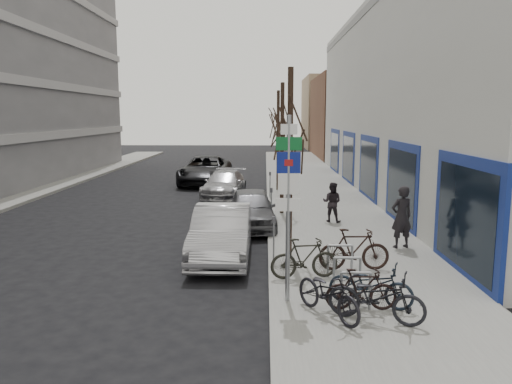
{
  "coord_description": "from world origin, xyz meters",
  "views": [
    {
      "loc": [
        1.9,
        -10.52,
        4.19
      ],
      "look_at": [
        1.64,
        3.68,
        2.0
      ],
      "focal_mm": 35.0,
      "sensor_mm": 36.0,
      "label": 1
    }
  ],
  "objects_px": {
    "highway_sign_pole": "(288,197)",
    "pedestrian_near": "(402,217)",
    "parked_car_back": "(224,184)",
    "lane_car": "(205,170)",
    "tree_mid": "(282,117)",
    "bike_near_right": "(361,289)",
    "bike_near_left": "(329,289)",
    "pedestrian_far": "(332,202)",
    "parked_car_mid": "(252,209)",
    "bike_mid_inner": "(304,258)",
    "meter_front": "(274,234)",
    "bike_far_inner": "(354,249)",
    "parked_car_front": "(222,233)",
    "tree_near": "(290,118)",
    "bike_far_curb": "(376,293)",
    "meter_mid": "(271,201)",
    "bike_mid_curb": "(371,281)",
    "tree_far": "(278,117)",
    "bike_rack": "(347,270)",
    "meter_back": "(270,182)"
  },
  "relations": [
    {
      "from": "highway_sign_pole",
      "to": "pedestrian_near",
      "type": "xyz_separation_m",
      "value": [
        3.68,
        4.52,
        -1.34
      ]
    },
    {
      "from": "parked_car_back",
      "to": "lane_car",
      "type": "xyz_separation_m",
      "value": [
        -1.56,
        4.94,
        0.18
      ]
    },
    {
      "from": "tree_mid",
      "to": "bike_near_right",
      "type": "bearing_deg",
      "value": -82.88
    },
    {
      "from": "bike_near_left",
      "to": "pedestrian_far",
      "type": "relative_size",
      "value": 1.23
    },
    {
      "from": "parked_car_mid",
      "to": "pedestrian_far",
      "type": "relative_size",
      "value": 2.79
    },
    {
      "from": "highway_sign_pole",
      "to": "pedestrian_near",
      "type": "distance_m",
      "value": 5.98
    },
    {
      "from": "highway_sign_pole",
      "to": "bike_mid_inner",
      "type": "xyz_separation_m",
      "value": [
        0.49,
        1.53,
        -1.78
      ]
    },
    {
      "from": "pedestrian_near",
      "to": "bike_near_right",
      "type": "bearing_deg",
      "value": 48.78
    },
    {
      "from": "meter_front",
      "to": "bike_far_inner",
      "type": "relative_size",
      "value": 0.67
    },
    {
      "from": "bike_mid_inner",
      "to": "parked_car_front",
      "type": "height_order",
      "value": "parked_car_front"
    },
    {
      "from": "tree_near",
      "to": "lane_car",
      "type": "relative_size",
      "value": 0.9
    },
    {
      "from": "parked_car_mid",
      "to": "bike_far_inner",
      "type": "bearing_deg",
      "value": -66.35
    },
    {
      "from": "meter_front",
      "to": "bike_near_left",
      "type": "distance_m",
      "value": 4.02
    },
    {
      "from": "tree_near",
      "to": "bike_near_right",
      "type": "xyz_separation_m",
      "value": [
        1.32,
        -4.03,
        -3.5
      ]
    },
    {
      "from": "bike_far_curb",
      "to": "parked_car_front",
      "type": "relative_size",
      "value": 0.41
    },
    {
      "from": "meter_mid",
      "to": "pedestrian_near",
      "type": "relative_size",
      "value": 0.66
    },
    {
      "from": "bike_near_right",
      "to": "bike_mid_curb",
      "type": "distance_m",
      "value": 0.35
    },
    {
      "from": "tree_far",
      "to": "lane_car",
      "type": "bearing_deg",
      "value": 142.51
    },
    {
      "from": "bike_rack",
      "to": "meter_back",
      "type": "relative_size",
      "value": 1.78
    },
    {
      "from": "bike_rack",
      "to": "tree_near",
      "type": "distance_m",
      "value": 4.66
    },
    {
      "from": "bike_far_curb",
      "to": "pedestrian_far",
      "type": "distance_m",
      "value": 9.37
    },
    {
      "from": "bike_far_inner",
      "to": "lane_car",
      "type": "bearing_deg",
      "value": 16.05
    },
    {
      "from": "highway_sign_pole",
      "to": "meter_back",
      "type": "distance_m",
      "value": 14.1
    },
    {
      "from": "highway_sign_pole",
      "to": "parked_car_mid",
      "type": "relative_size",
      "value": 0.98
    },
    {
      "from": "parked_car_front",
      "to": "lane_car",
      "type": "relative_size",
      "value": 0.76
    },
    {
      "from": "meter_front",
      "to": "meter_back",
      "type": "distance_m",
      "value": 11.0
    },
    {
      "from": "meter_front",
      "to": "bike_near_left",
      "type": "bearing_deg",
      "value": -75.02
    },
    {
      "from": "parked_car_front",
      "to": "highway_sign_pole",
      "type": "bearing_deg",
      "value": -65.03
    },
    {
      "from": "highway_sign_pole",
      "to": "parked_car_back",
      "type": "xyz_separation_m",
      "value": [
        -2.6,
        14.92,
        -1.79
      ]
    },
    {
      "from": "bike_far_inner",
      "to": "parked_car_front",
      "type": "bearing_deg",
      "value": 64.21
    },
    {
      "from": "bike_near_left",
      "to": "bike_mid_inner",
      "type": "relative_size",
      "value": 1.09
    },
    {
      "from": "bike_near_left",
      "to": "parked_car_front",
      "type": "height_order",
      "value": "parked_car_front"
    },
    {
      "from": "meter_mid",
      "to": "pedestrian_far",
      "type": "height_order",
      "value": "pedestrian_far"
    },
    {
      "from": "parked_car_front",
      "to": "parked_car_mid",
      "type": "relative_size",
      "value": 1.09
    },
    {
      "from": "bike_near_left",
      "to": "tree_near",
      "type": "bearing_deg",
      "value": 64.83
    },
    {
      "from": "bike_mid_curb",
      "to": "pedestrian_far",
      "type": "xyz_separation_m",
      "value": [
        0.3,
        8.55,
        0.22
      ]
    },
    {
      "from": "parked_car_front",
      "to": "pedestrian_near",
      "type": "distance_m",
      "value": 5.51
    },
    {
      "from": "lane_car",
      "to": "meter_back",
      "type": "bearing_deg",
      "value": -55.08
    },
    {
      "from": "bike_near_left",
      "to": "bike_near_right",
      "type": "bearing_deg",
      "value": -7.4
    },
    {
      "from": "parked_car_mid",
      "to": "meter_front",
      "type": "bearing_deg",
      "value": -84.38
    },
    {
      "from": "tree_mid",
      "to": "meter_back",
      "type": "height_order",
      "value": "tree_mid"
    },
    {
      "from": "tree_mid",
      "to": "meter_front",
      "type": "xyz_separation_m",
      "value": [
        -0.45,
        -7.0,
        -3.19
      ]
    },
    {
      "from": "pedestrian_far",
      "to": "parked_car_mid",
      "type": "bearing_deg",
      "value": 29.68
    },
    {
      "from": "tree_mid",
      "to": "bike_mid_curb",
      "type": "xyz_separation_m",
      "value": [
        1.56,
        -10.29,
        -3.4
      ]
    },
    {
      "from": "parked_car_back",
      "to": "pedestrian_far",
      "type": "bearing_deg",
      "value": -49.55
    },
    {
      "from": "parked_car_mid",
      "to": "pedestrian_far",
      "type": "xyz_separation_m",
      "value": [
        3.06,
        0.46,
        0.19
      ]
    },
    {
      "from": "meter_back",
      "to": "bike_mid_inner",
      "type": "height_order",
      "value": "meter_back"
    },
    {
      "from": "tree_mid",
      "to": "bike_near_left",
      "type": "relative_size",
      "value": 2.92
    },
    {
      "from": "tree_mid",
      "to": "pedestrian_near",
      "type": "bearing_deg",
      "value": -57.62
    },
    {
      "from": "tree_mid",
      "to": "parked_car_mid",
      "type": "xyz_separation_m",
      "value": [
        -1.2,
        -2.2,
        -3.37
      ]
    }
  ]
}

